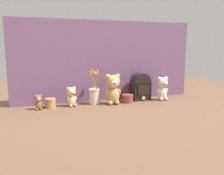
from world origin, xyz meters
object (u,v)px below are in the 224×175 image
at_px(teddy_bear_small, 72,96).
at_px(teddy_bear_tiny, 38,102).
at_px(teddy_bear_large, 113,88).
at_px(decorative_tin_short, 128,98).
at_px(vintage_radio, 141,87).
at_px(decorative_tin_tall, 50,103).
at_px(flower_vase, 94,94).
at_px(teddy_bear_medium, 162,88).

xyz_separation_m(teddy_bear_small, teddy_bear_tiny, (-0.28, -0.02, -0.02)).
bearing_deg(teddy_bear_large, decorative_tin_short, 4.88).
bearing_deg(vintage_radio, decorative_tin_tall, -178.40).
distance_m(flower_vase, decorative_tin_tall, 0.39).
xyz_separation_m(teddy_bear_small, vintage_radio, (0.68, 0.04, 0.04)).
bearing_deg(teddy_bear_small, teddy_bear_large, -5.86).
xyz_separation_m(teddy_bear_tiny, decorative_tin_tall, (0.10, 0.03, -0.03)).
distance_m(teddy_bear_medium, vintage_radio, 0.21).
bearing_deg(vintage_radio, teddy_bear_small, -176.65).
relative_size(flower_vase, vintage_radio, 1.28).
bearing_deg(flower_vase, decorative_tin_tall, -179.07).
bearing_deg(decorative_tin_tall, vintage_radio, 1.60).
xyz_separation_m(teddy_bear_small, decorative_tin_short, (0.52, -0.02, -0.05)).
distance_m(teddy_bear_small, decorative_tin_tall, 0.19).
distance_m(teddy_bear_small, flower_vase, 0.21).
height_order(teddy_bear_large, teddy_bear_tiny, teddy_bear_large).
relative_size(teddy_bear_large, teddy_bear_medium, 1.20).
xyz_separation_m(teddy_bear_medium, decorative_tin_short, (-0.36, 0.02, -0.08)).
xyz_separation_m(teddy_bear_small, decorative_tin_tall, (-0.18, 0.02, -0.05)).
height_order(teddy_bear_medium, flower_vase, flower_vase).
distance_m(teddy_bear_medium, teddy_bear_tiny, 1.15).
height_order(teddy_bear_large, decorative_tin_tall, teddy_bear_large).
distance_m(vintage_radio, decorative_tin_tall, 0.87).
distance_m(teddy_bear_tiny, decorative_tin_short, 0.80).
distance_m(teddy_bear_large, vintage_radio, 0.33).
relative_size(teddy_bear_medium, teddy_bear_tiny, 1.83).
bearing_deg(decorative_tin_tall, flower_vase, 0.93).
distance_m(vintage_radio, decorative_tin_short, 0.20).
bearing_deg(teddy_bear_small, flower_vase, 5.99).
bearing_deg(teddy_bear_medium, decorative_tin_tall, 176.94).
height_order(teddy_bear_medium, vintage_radio, vintage_radio).
bearing_deg(decorative_tin_tall, teddy_bear_tiny, -160.60).
bearing_deg(teddy_bear_large, teddy_bear_medium, -0.34).
relative_size(decorative_tin_tall, decorative_tin_short, 0.88).
xyz_separation_m(teddy_bear_large, decorative_tin_short, (0.15, 0.01, -0.11)).
bearing_deg(teddy_bear_tiny, teddy_bear_medium, -1.11).
bearing_deg(decorative_tin_short, teddy_bear_large, -175.12).
relative_size(teddy_bear_large, teddy_bear_small, 1.59).
xyz_separation_m(teddy_bear_large, teddy_bear_small, (-0.37, 0.04, -0.05)).
height_order(teddy_bear_small, flower_vase, flower_vase).
relative_size(teddy_bear_large, decorative_tin_tall, 2.99).
distance_m(teddy_bear_tiny, flower_vase, 0.49).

